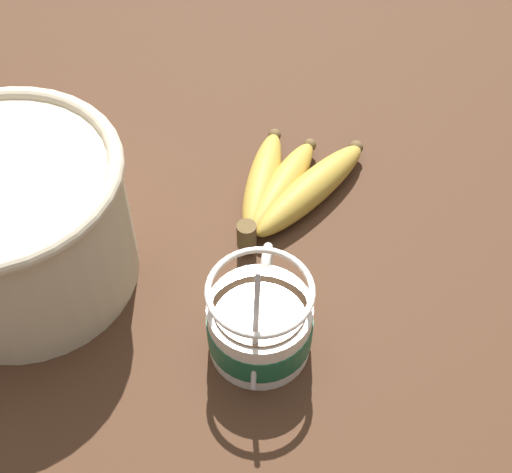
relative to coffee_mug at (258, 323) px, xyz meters
The scene contains 4 objects.
table 9.18cm from the coffee_mug, 27.81° to the right, with size 134.95×134.95×3.29cm.
coffee_mug is the anchor object (origin of this frame).
banana_bunch 18.96cm from the coffee_mug, ahead, with size 17.77×13.75×4.09cm.
woven_basket 24.72cm from the coffee_mug, 76.22° to the left, with size 22.45×22.45×14.94cm.
Camera 1 is at (-40.89, -0.18, 61.17)cm, focal length 50.00 mm.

